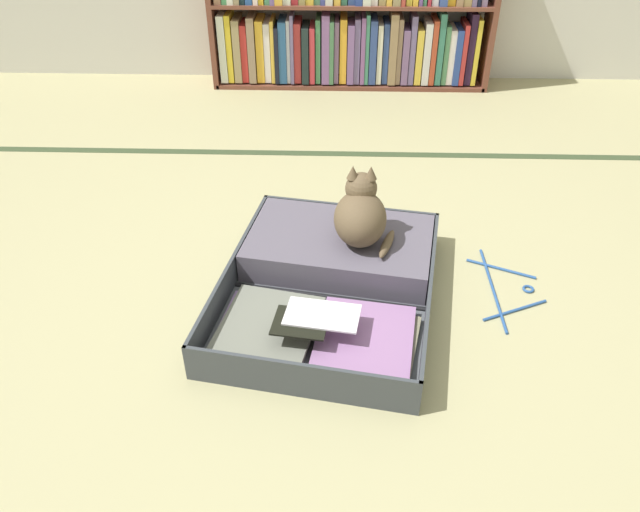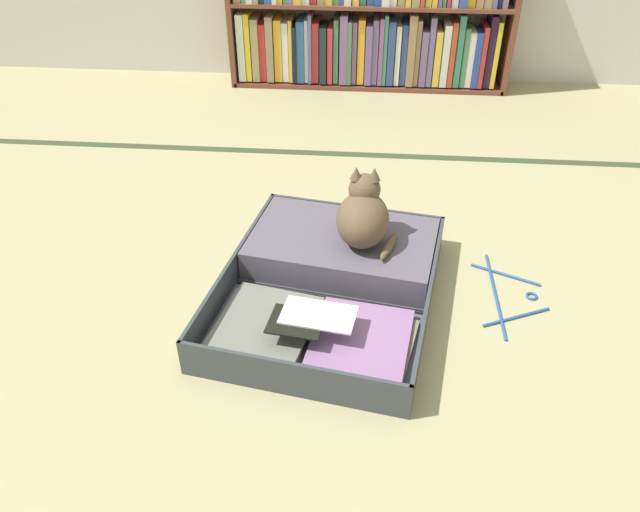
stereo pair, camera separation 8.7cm
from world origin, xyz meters
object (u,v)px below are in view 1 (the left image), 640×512
(open_suitcase, at_px, (334,272))
(black_cat, at_px, (361,214))
(clothes_hanger, at_px, (504,289))
(bookshelf, at_px, (349,7))

(open_suitcase, distance_m, black_cat, 0.22)
(black_cat, relative_size, clothes_hanger, 0.59)
(bookshelf, bearing_deg, open_suitcase, -91.67)
(bookshelf, xyz_separation_m, clothes_hanger, (0.54, -1.98, -0.44))
(bookshelf, height_order, open_suitcase, bookshelf)
(black_cat, bearing_deg, clothes_hanger, -12.63)
(bookshelf, relative_size, open_suitcase, 1.66)
(open_suitcase, relative_size, black_cat, 3.62)
(black_cat, height_order, clothes_hanger, black_cat)
(open_suitcase, bearing_deg, black_cat, 48.44)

